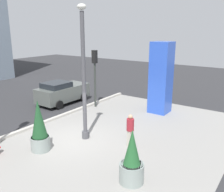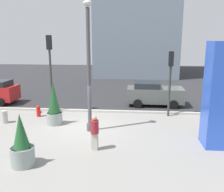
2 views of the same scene
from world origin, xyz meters
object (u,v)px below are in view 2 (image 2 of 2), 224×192
Objects in this scene: potted_plant_by_pillar at (54,106)px; concrete_bollard at (5,117)px; traffic_light_corner at (170,73)px; car_curb_east at (154,94)px; lamp_post at (89,71)px; potted_plant_mid_plaza at (22,145)px; pedestrian_by_curb at (95,131)px; traffic_light_far_side at (50,62)px; art_pillar_blue at (220,96)px; fire_hydrant at (38,111)px.

potted_plant_by_pillar reaches higher than concrete_bollard.
traffic_light_corner is 3.36m from car_curb_east.
lamp_post is at bearing -124.12° from car_curb_east.
potted_plant_mid_plaza is 1.32× the size of pedestrian_by_curb.
potted_plant_by_pillar is 4.29m from pedestrian_by_curb.
traffic_light_corner is 7.68m from traffic_light_far_side.
traffic_light_corner is (6.79, 2.16, 1.69)m from potted_plant_by_pillar.
traffic_light_far_side reaches higher than potted_plant_by_pillar.
concrete_bollard is (-3.29, 4.75, -0.48)m from potted_plant_mid_plaza.
art_pillar_blue is (6.18, -1.35, -0.87)m from lamp_post.
traffic_light_corner is at bearing -0.63° from traffic_light_far_side.
concrete_bollard is 0.47× the size of pedestrian_by_curb.
fire_hydrant is 8.67m from traffic_light_corner.
art_pillar_blue is 8.78m from potted_plant_by_pillar.
traffic_light_far_side is (-7.66, 0.08, 0.59)m from traffic_light_corner.
car_curb_east reaches higher than concrete_bollard.
lamp_post reaches higher than potted_plant_by_pillar.
potted_plant_mid_plaza is 0.42× the size of traffic_light_far_side.
lamp_post is 4.38m from traffic_light_far_side.
concrete_bollard is at bearing 169.42° from art_pillar_blue.
potted_plant_by_pillar is (-8.41, 2.20, -1.27)m from art_pillar_blue.
art_pillar_blue is 1.16× the size of car_curb_east.
pedestrian_by_curb is (-3.20, -7.99, 0.01)m from car_curb_east.
traffic_light_far_side is (2.15, 2.31, 3.03)m from concrete_bollard.
art_pillar_blue is 6.36× the size of fire_hydrant.
pedestrian_by_curb is at bearing -55.53° from traffic_light_far_side.
car_curb_east is at bearing 68.19° from pedestrian_by_curb.
car_curb_east reaches higher than fire_hydrant.
lamp_post reaches higher than potted_plant_mid_plaza.
traffic_light_far_side reaches higher than fire_hydrant.
fire_hydrant is (-1.76, 6.11, -0.49)m from potted_plant_mid_plaza.
concrete_bollard is (-1.53, -1.37, 0.01)m from fire_hydrant.
traffic_light_far_side is at bearing 124.47° from pedestrian_by_curb.
potted_plant_mid_plaza is 6.38m from fire_hydrant.
art_pillar_blue is at bearing -12.33° from lamp_post.
potted_plant_by_pillar reaches higher than car_curb_east.
car_curb_east is at bearing 108.51° from art_pillar_blue.
car_curb_east is at bearing 105.42° from traffic_light_corner.
concrete_bollard is 0.15× the size of traffic_light_far_side.
art_pillar_blue is 1.92× the size of potted_plant_by_pillar.
potted_plant_mid_plaza is at bearing -162.19° from art_pillar_blue.
potted_plant_mid_plaza is 9.74m from traffic_light_corner.
concrete_bollard is (-11.42, 2.13, -2.01)m from art_pillar_blue.
potted_plant_mid_plaza is at bearing -133.07° from traffic_light_corner.
traffic_light_far_side is (-9.27, 4.44, 1.02)m from art_pillar_blue.
car_curb_east is at bearing 58.97° from potted_plant_mid_plaza.
potted_plant_mid_plaza is at bearing -121.03° from car_curb_east.
potted_plant_mid_plaza reaches higher than pedestrian_by_curb.
potted_plant_by_pillar is at bearing 131.98° from pedestrian_by_curb.
potted_plant_by_pillar is (-0.27, 4.81, 0.26)m from potted_plant_mid_plaza.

